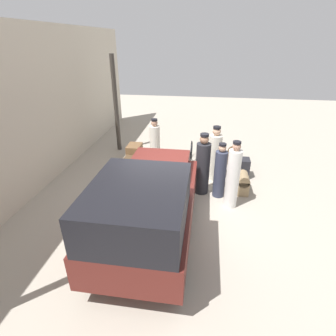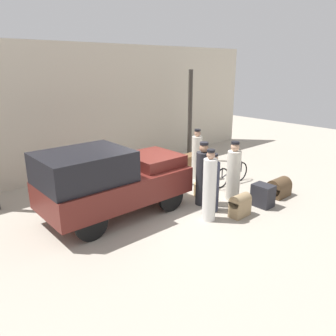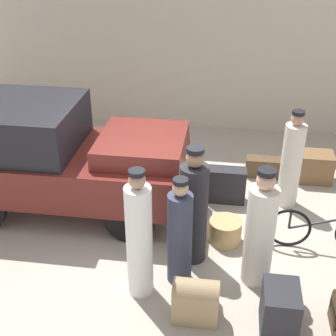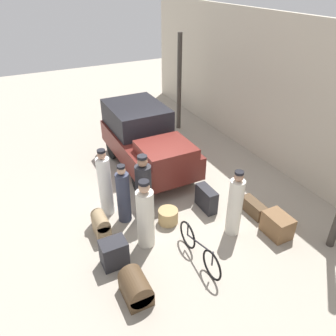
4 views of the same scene
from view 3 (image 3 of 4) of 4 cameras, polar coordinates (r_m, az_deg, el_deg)
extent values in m
plane|color=#A89E8E|center=(7.66, -1.71, -6.84)|extent=(30.00, 30.00, 0.00)
cube|color=beige|center=(10.49, 2.01, 16.70)|extent=(16.00, 0.15, 4.50)
cylinder|color=black|center=(8.47, -2.32, 0.11)|extent=(0.79, 0.12, 0.79)
cylinder|color=black|center=(7.10, -4.70, -6.29)|extent=(0.79, 0.12, 0.79)
cylinder|color=black|center=(9.16, -17.07, 1.13)|extent=(0.79, 0.12, 0.79)
cube|color=#591E19|center=(7.89, -11.94, 0.12)|extent=(3.82, 1.81, 0.68)
cube|color=black|center=(7.91, -18.37, 5.06)|extent=(2.10, 1.67, 0.74)
cube|color=#591E19|center=(7.35, -3.15, 2.83)|extent=(1.34, 1.41, 0.31)
torus|color=black|center=(7.25, 14.51, -7.09)|extent=(0.66, 0.04, 0.66)
cylinder|color=#232328|center=(7.24, 18.58, -6.24)|extent=(1.00, 0.04, 0.36)
cylinder|color=#232328|center=(7.15, 14.68, -5.99)|extent=(0.04, 0.04, 0.34)
cylinder|color=tan|center=(7.25, 6.98, -7.63)|extent=(0.50, 0.50, 0.37)
cylinder|color=silver|center=(8.06, 14.74, 0.25)|extent=(0.34, 0.34, 1.48)
sphere|color=tan|center=(7.70, 15.52, 5.77)|extent=(0.21, 0.21, 0.21)
cylinder|color=black|center=(7.66, 15.63, 6.52)|extent=(0.20, 0.20, 0.06)
cylinder|color=#232328|center=(6.57, 3.11, -5.63)|extent=(0.40, 0.40, 1.51)
sphere|color=#936B51|center=(6.12, 3.32, 1.16)|extent=(0.25, 0.25, 0.25)
cylinder|color=black|center=(6.06, 3.36, 2.21)|extent=(0.23, 0.23, 0.07)
cylinder|color=#33384C|center=(6.24, 1.43, -8.63)|extent=(0.33, 0.33, 1.36)
sphere|color=tan|center=(5.79, 1.53, -2.50)|extent=(0.21, 0.21, 0.21)
cylinder|color=black|center=(5.74, 1.54, -1.61)|extent=(0.20, 0.20, 0.06)
cylinder|color=white|center=(5.99, -3.52, -9.01)|extent=(0.34, 0.34, 1.61)
sphere|color=tan|center=(5.48, -3.80, -1.52)|extent=(0.21, 0.21, 0.21)
cylinder|color=black|center=(5.42, -3.84, -0.55)|extent=(0.20, 0.20, 0.06)
cylinder|color=silver|center=(6.31, 11.09, -8.19)|extent=(0.39, 0.39, 1.46)
sphere|color=tan|center=(5.85, 11.86, -1.54)|extent=(0.24, 0.24, 0.24)
cylinder|color=black|center=(5.78, 11.99, -0.47)|extent=(0.23, 0.23, 0.07)
cube|color=#232328|center=(5.96, 13.46, -16.48)|extent=(0.43, 0.55, 0.62)
cube|color=brown|center=(9.14, 17.32, 0.15)|extent=(0.67, 0.48, 0.55)
cube|color=#232328|center=(8.14, 6.99, -2.08)|extent=(0.70, 0.28, 0.63)
cube|color=#4C3823|center=(9.08, 11.80, 0.09)|extent=(0.75, 0.29, 0.37)
cube|color=#937A56|center=(6.00, 3.38, -16.37)|extent=(0.56, 0.32, 0.44)
cylinder|color=#937A56|center=(5.85, 3.45, -14.85)|extent=(0.56, 0.32, 0.32)
camera|label=1|loc=(8.95, -47.51, 17.52)|focal=28.00mm
camera|label=2|loc=(6.85, -83.10, -2.89)|focal=35.00mm
camera|label=4|loc=(6.51, 77.27, 16.74)|focal=35.00mm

